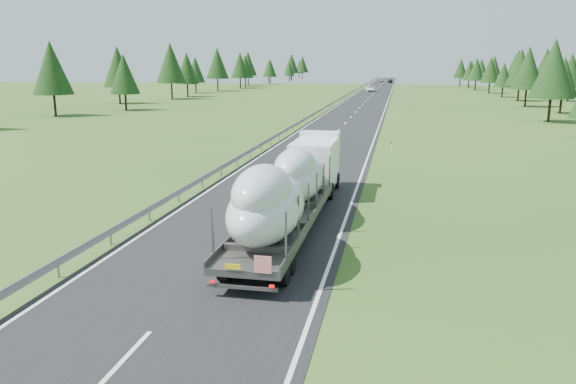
% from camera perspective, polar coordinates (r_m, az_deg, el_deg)
% --- Properties ---
extents(ground, '(400.00, 400.00, 0.00)m').
position_cam_1_polar(ground, '(24.36, -6.43, -6.10)').
color(ground, '#304F1A').
rests_on(ground, ground).
extents(road_surface, '(10.00, 400.00, 0.02)m').
position_cam_1_polar(road_surface, '(122.38, 7.92, 9.13)').
color(road_surface, black).
rests_on(road_surface, ground).
extents(guardrail, '(0.10, 400.00, 0.76)m').
position_cam_1_polar(guardrail, '(122.71, 5.42, 9.48)').
color(guardrail, slate).
rests_on(guardrail, ground).
extents(marker_posts, '(0.13, 350.08, 1.00)m').
position_cam_1_polar(marker_posts, '(177.07, 11.15, 10.33)').
color(marker_posts, silver).
rests_on(marker_posts, ground).
extents(highway_sign, '(0.08, 0.90, 2.60)m').
position_cam_1_polar(highway_sign, '(102.10, 11.36, 9.27)').
color(highway_sign, slate).
rests_on(highway_sign, ground).
extents(tree_line_right, '(27.98, 311.67, 12.65)m').
position_cam_1_polar(tree_line_right, '(135.37, 26.01, 11.30)').
color(tree_line_right, black).
rests_on(tree_line_right, ground).
extents(tree_line_left, '(14.43, 311.11, 12.43)m').
position_cam_1_polar(tree_line_left, '(153.93, -8.57, 12.54)').
color(tree_line_left, black).
rests_on(tree_line_left, ground).
extents(boat_truck, '(2.82, 19.36, 4.17)m').
position_cam_1_polar(boat_truck, '(27.22, 0.37, 0.84)').
color(boat_truck, white).
rests_on(boat_truck, ground).
extents(distant_van, '(3.28, 6.15, 1.65)m').
position_cam_1_polar(distant_van, '(164.59, 8.37, 10.35)').
color(distant_van, white).
rests_on(distant_van, ground).
extents(distant_car_dark, '(2.03, 4.70, 1.58)m').
position_cam_1_polar(distant_car_dark, '(239.17, 10.34, 11.04)').
color(distant_car_dark, black).
rests_on(distant_car_dark, ground).
extents(distant_car_blue, '(1.55, 4.03, 1.31)m').
position_cam_1_polar(distant_car_blue, '(248.92, 9.51, 11.11)').
color(distant_car_blue, '#192646').
rests_on(distant_car_blue, ground).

